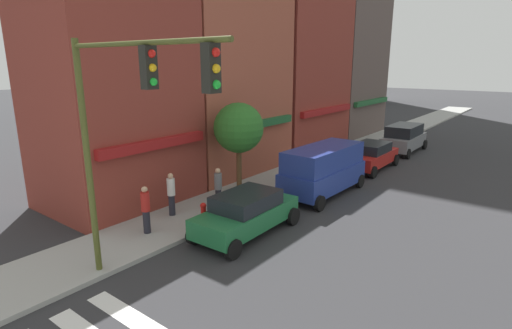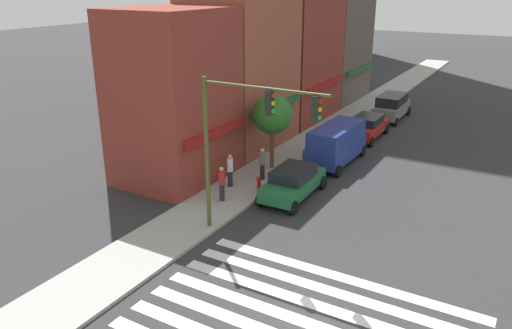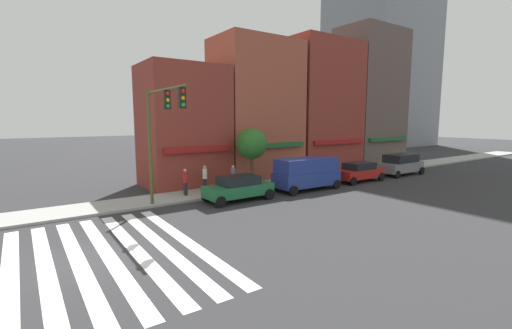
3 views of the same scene
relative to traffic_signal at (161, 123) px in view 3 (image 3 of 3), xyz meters
name	(u,v)px [view 3 (image 3 of 3)]	position (x,y,z in m)	size (l,w,h in m)	color
ground_plane	(94,259)	(-4.29, -4.46, -4.94)	(200.00, 200.00, 0.00)	#2D2D30
sidewalk_left	(68,212)	(-4.29, 3.04, -4.86)	(120.00, 3.00, 0.15)	#9E9E99
crosswalk_stripes	(94,258)	(-4.29, -4.46, -4.93)	(7.66, 10.80, 0.01)	silver
storefront_row	(308,107)	(17.23, 7.03, 1.41)	(29.30, 5.30, 15.01)	maroon
traffic_signal	(161,123)	(0.00, 0.00, 0.00)	(0.32, 5.52, 6.81)	#474C1E
sedan_green	(238,187)	(4.97, 0.24, -4.10)	(4.43, 2.02, 1.59)	#1E6638
van_blue	(307,172)	(10.82, 0.24, -3.65)	(5.05, 2.22, 2.34)	navy
sedan_red	(359,171)	(16.72, 0.24, -4.10)	(4.41, 2.02, 1.59)	#B21E19
suv_grey	(401,164)	(22.66, 0.24, -3.91)	(4.73, 2.12, 1.94)	slate
pedestrian_grey_coat	(233,177)	(6.01, 2.61, -3.87)	(0.32, 0.32, 1.77)	#23232D
pedestrian_red_jacket	(185,181)	(2.55, 2.95, -3.87)	(0.32, 0.32, 1.77)	#23232D
pedestrian_white_shirt	(205,178)	(4.28, 3.58, -3.87)	(0.32, 0.32, 1.77)	#23232D
fire_hydrant	(218,188)	(4.44, 1.94, -4.33)	(0.24, 0.24, 0.84)	red
street_tree	(252,144)	(7.89, 3.04, -1.62)	(2.27, 2.27, 4.32)	brown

